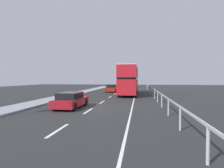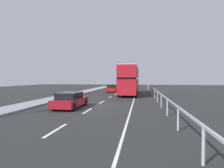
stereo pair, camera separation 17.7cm
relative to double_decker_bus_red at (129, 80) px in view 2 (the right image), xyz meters
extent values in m
cube|color=#252828|center=(-2.29, -12.61, -2.35)|extent=(75.98, 120.00, 0.10)
cube|color=gray|center=(-8.33, -12.61, -2.23)|extent=(2.45, 80.00, 0.14)
cube|color=silver|center=(-2.29, -20.16, -2.30)|extent=(0.16, 2.37, 0.01)
cube|color=silver|center=(-2.29, -14.90, -2.30)|extent=(0.16, 2.37, 0.01)
cube|color=silver|center=(-2.29, -9.63, -2.30)|extent=(0.16, 2.37, 0.01)
cube|color=silver|center=(-2.29, -4.37, -2.30)|extent=(0.16, 2.37, 0.01)
cube|color=silver|center=(-2.29, 0.89, -2.30)|extent=(0.16, 2.37, 0.01)
cube|color=silver|center=(-2.29, 6.16, -2.30)|extent=(0.16, 2.37, 0.01)
cube|color=silver|center=(-2.29, 11.42, -2.30)|extent=(0.16, 2.37, 0.01)
cube|color=silver|center=(-2.29, 16.68, -2.30)|extent=(0.16, 2.37, 0.01)
cube|color=silver|center=(0.92, -3.61, -2.30)|extent=(0.12, 46.00, 0.01)
cube|color=#ADB1B8|center=(3.40, -3.61, -1.21)|extent=(0.08, 42.00, 0.08)
cylinder|color=#ADB1B8|center=(3.40, -22.86, -1.75)|extent=(0.10, 0.10, 1.10)
cylinder|color=#ADB1B8|center=(3.40, -19.36, -1.75)|extent=(0.10, 0.10, 1.10)
cylinder|color=#ADB1B8|center=(3.40, -15.86, -1.75)|extent=(0.10, 0.10, 1.10)
cylinder|color=#ADB1B8|center=(3.40, -12.36, -1.75)|extent=(0.10, 0.10, 1.10)
cylinder|color=#ADB1B8|center=(3.40, -8.86, -1.75)|extent=(0.10, 0.10, 1.10)
cylinder|color=#ADB1B8|center=(3.40, -5.36, -1.75)|extent=(0.10, 0.10, 1.10)
cylinder|color=#ADB1B8|center=(3.40, -1.86, -1.75)|extent=(0.10, 0.10, 1.10)
cylinder|color=#ADB1B8|center=(3.40, 1.64, -1.75)|extent=(0.10, 0.10, 1.10)
cylinder|color=#ADB1B8|center=(3.40, 5.14, -1.75)|extent=(0.10, 0.10, 1.10)
cylinder|color=#ADB1B8|center=(3.40, 8.64, -1.75)|extent=(0.10, 0.10, 1.10)
cylinder|color=#ADB1B8|center=(3.40, 12.14, -1.75)|extent=(0.10, 0.10, 1.10)
cylinder|color=#ADB1B8|center=(3.40, 15.64, -1.75)|extent=(0.10, 0.10, 1.10)
cube|color=#B41720|center=(0.00, -0.01, -0.96)|extent=(2.60, 11.22, 2.00)
cube|color=black|center=(0.00, -0.01, 0.16)|extent=(2.61, 10.77, 0.24)
cube|color=#B41720|center=(0.00, -0.01, 1.09)|extent=(2.60, 11.22, 1.62)
cube|color=silver|center=(0.00, -0.01, 1.95)|extent=(2.55, 10.99, 0.10)
cube|color=black|center=(0.08, 5.56, -0.86)|extent=(2.20, 0.07, 1.40)
cube|color=yellow|center=(0.08, 5.56, 1.49)|extent=(1.47, 0.06, 0.28)
cylinder|color=black|center=(-1.07, 4.20, -1.80)|extent=(0.29, 1.00, 1.00)
cylinder|color=black|center=(1.18, 4.17, -1.80)|extent=(0.29, 1.00, 1.00)
cylinder|color=black|center=(-1.18, -3.98, -1.80)|extent=(0.29, 1.00, 1.00)
cylinder|color=black|center=(1.07, -4.02, -1.80)|extent=(0.29, 1.00, 1.00)
cube|color=maroon|center=(-4.14, -13.59, -1.82)|extent=(1.85, 4.24, 0.61)
cube|color=black|center=(-4.14, -13.80, -1.26)|extent=(1.61, 2.34, 0.52)
cube|color=red|center=(-4.96, -15.65, -1.67)|extent=(0.16, 0.06, 0.12)
cube|color=red|center=(-3.37, -15.68, -1.67)|extent=(0.16, 0.06, 0.12)
cylinder|color=black|center=(-4.93, -12.17, -1.98)|extent=(0.21, 0.64, 0.64)
cylinder|color=black|center=(-3.30, -12.19, -1.98)|extent=(0.21, 0.64, 0.64)
cylinder|color=black|center=(-4.97, -14.98, -1.98)|extent=(0.21, 0.64, 0.64)
cylinder|color=black|center=(-3.34, -15.01, -1.98)|extent=(0.21, 0.64, 0.64)
cube|color=maroon|center=(-3.49, 5.33, -1.79)|extent=(1.87, 4.41, 0.66)
cube|color=black|center=(-3.48, 5.11, -1.19)|extent=(1.62, 2.43, 0.54)
cube|color=red|center=(-4.26, 3.16, -1.63)|extent=(0.16, 0.06, 0.12)
cube|color=red|center=(-2.65, 3.18, -1.63)|extent=(0.16, 0.06, 0.12)
cylinder|color=black|center=(-4.33, 6.82, -1.98)|extent=(0.21, 0.64, 0.64)
cylinder|color=black|center=(-2.68, 6.84, -1.98)|extent=(0.21, 0.64, 0.64)
cylinder|color=black|center=(-4.29, 3.83, -1.98)|extent=(0.21, 0.64, 0.64)
cylinder|color=black|center=(-2.64, 3.85, -1.98)|extent=(0.21, 0.64, 0.64)
camera|label=1|loc=(1.47, -28.32, 0.12)|focal=29.62mm
camera|label=2|loc=(1.64, -28.30, 0.12)|focal=29.62mm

